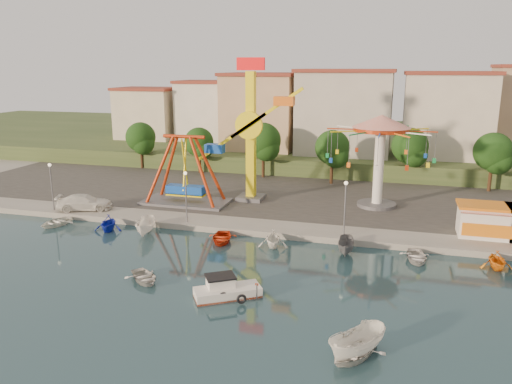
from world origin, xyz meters
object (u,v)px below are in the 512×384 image
(pirate_ship_ride, at_px, (185,171))
(wave_swinger, at_px, (380,140))
(cabin_motorboat, at_px, (226,291))
(skiff, at_px, (358,344))
(rowboat_a, at_px, (144,277))
(van, at_px, (85,202))
(kamikaze_tower, at_px, (254,135))

(pirate_ship_ride, bearing_deg, wave_swinger, 12.11)
(pirate_ship_ride, relative_size, cabin_motorboat, 2.02)
(cabin_motorboat, bearing_deg, wave_swinger, 36.95)
(cabin_motorboat, xyz_separation_m, skiff, (9.72, -5.34, 0.42))
(rowboat_a, xyz_separation_m, skiff, (16.65, -6.09, 0.51))
(wave_swinger, xyz_separation_m, rowboat_a, (-16.30, -24.62, -7.84))
(skiff, bearing_deg, van, -178.43)
(wave_swinger, distance_m, van, 33.55)
(cabin_motorboat, distance_m, skiff, 11.10)
(wave_swinger, relative_size, skiff, 2.60)
(cabin_motorboat, bearing_deg, kamikaze_tower, 68.54)
(rowboat_a, distance_m, skiff, 17.74)
(kamikaze_tower, height_order, skiff, kamikaze_tower)
(skiff, bearing_deg, cabin_motorboat, -174.35)
(cabin_motorboat, xyz_separation_m, van, (-21.83, 15.03, 1.01))
(kamikaze_tower, bearing_deg, skiff, -63.65)
(rowboat_a, relative_size, van, 0.58)
(pirate_ship_ride, bearing_deg, skiff, -50.04)
(cabin_motorboat, relative_size, skiff, 1.11)
(pirate_ship_ride, xyz_separation_m, cabin_motorboat, (12.14, -20.75, -3.95))
(skiff, height_order, van, van)
(pirate_ship_ride, relative_size, rowboat_a, 2.95)
(skiff, distance_m, van, 37.56)
(kamikaze_tower, xyz_separation_m, rowboat_a, (-2.13, -23.23, -8.03))
(kamikaze_tower, relative_size, cabin_motorboat, 3.33)
(kamikaze_tower, relative_size, rowboat_a, 4.87)
(kamikaze_tower, relative_size, skiff, 3.70)
(wave_swinger, bearing_deg, van, -161.67)
(pirate_ship_ride, distance_m, wave_swinger, 22.33)
(wave_swinger, relative_size, rowboat_a, 3.42)
(rowboat_a, relative_size, skiff, 0.76)
(wave_swinger, xyz_separation_m, skiff, (0.35, -30.71, -7.33))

